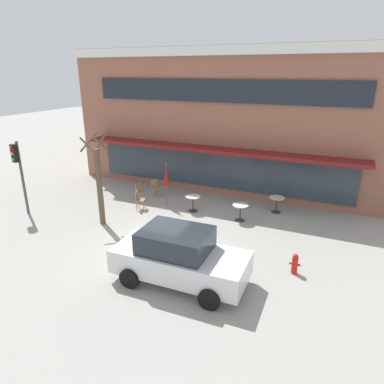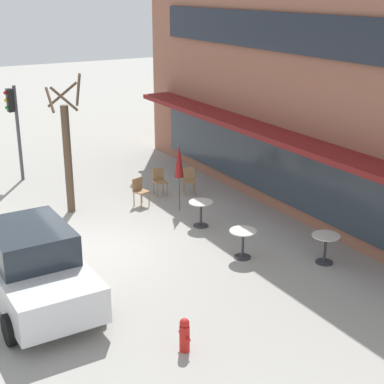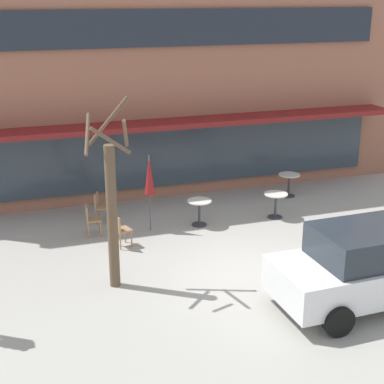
% 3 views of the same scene
% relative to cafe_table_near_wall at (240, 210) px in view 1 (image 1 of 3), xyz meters
% --- Properties ---
extents(ground_plane, '(80.00, 80.00, 0.00)m').
position_rel_cafe_table_near_wall_xyz_m(ground_plane, '(-2.25, -3.10, -0.52)').
color(ground_plane, '#9E9B93').
extents(building_facade, '(17.28, 9.10, 7.47)m').
position_rel_cafe_table_near_wall_xyz_m(building_facade, '(-2.25, 6.87, 3.22)').
color(building_facade, '#935B47').
rests_on(building_facade, ground).
extents(cafe_table_near_wall, '(0.70, 0.70, 0.76)m').
position_rel_cafe_table_near_wall_xyz_m(cafe_table_near_wall, '(0.00, 0.00, 0.00)').
color(cafe_table_near_wall, '#333338').
rests_on(cafe_table_near_wall, ground).
extents(cafe_table_streetside, '(0.70, 0.70, 0.76)m').
position_rel_cafe_table_near_wall_xyz_m(cafe_table_streetside, '(-2.35, 0.15, 0.00)').
color(cafe_table_streetside, '#333338').
rests_on(cafe_table_streetside, ground).
extents(cafe_table_by_tree, '(0.70, 0.70, 0.76)m').
position_rel_cafe_table_near_wall_xyz_m(cafe_table_by_tree, '(1.28, 1.62, 0.00)').
color(cafe_table_by_tree, '#333338').
rests_on(cafe_table_by_tree, ground).
extents(patio_umbrella_green_folded, '(0.28, 0.28, 2.20)m').
position_rel_cafe_table_near_wall_xyz_m(patio_umbrella_green_folded, '(-3.79, 0.22, 1.11)').
color(patio_umbrella_green_folded, '#4C4C51').
rests_on(patio_umbrella_green_folded, ground).
extents(cafe_chair_0, '(0.52, 0.52, 0.89)m').
position_rel_cafe_table_near_wall_xyz_m(cafe_chair_0, '(-5.02, 1.26, 0.01)').
color(cafe_chair_0, '#9E754C').
rests_on(cafe_chair_0, ground).
extents(cafe_chair_1, '(0.43, 0.43, 0.89)m').
position_rel_cafe_table_near_wall_xyz_m(cafe_chair_1, '(-5.44, 0.36, 0.01)').
color(cafe_chair_1, '#9E754C').
rests_on(cafe_chair_1, ground).
extents(cafe_chair_2, '(0.50, 0.50, 0.89)m').
position_rel_cafe_table_near_wall_xyz_m(cafe_chair_2, '(-4.83, -0.64, 0.01)').
color(cafe_chair_2, '#9E754C').
rests_on(cafe_chair_2, ground).
extents(parked_sedan, '(4.24, 2.09, 1.76)m').
position_rel_cafe_table_near_wall_xyz_m(parked_sedan, '(-0.42, -5.24, 0.36)').
color(parked_sedan, silver).
rests_on(parked_sedan, ground).
extents(street_tree, '(1.13, 1.05, 4.29)m').
position_rel_cafe_table_near_wall_xyz_m(street_tree, '(-5.39, -2.72, 1.40)').
color(street_tree, brown).
rests_on(street_tree, ground).
extents(traffic_light_pole, '(0.26, 0.44, 3.40)m').
position_rel_cafe_table_near_wall_xyz_m(traffic_light_pole, '(-9.36, -3.30, 1.78)').
color(traffic_light_pole, '#47474C').
rests_on(traffic_light_pole, ground).
extents(fire_hydrant, '(0.36, 0.20, 0.71)m').
position_rel_cafe_table_near_wall_xyz_m(fire_hydrant, '(2.85, -3.30, -0.16)').
color(fire_hydrant, red).
rests_on(fire_hydrant, ground).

